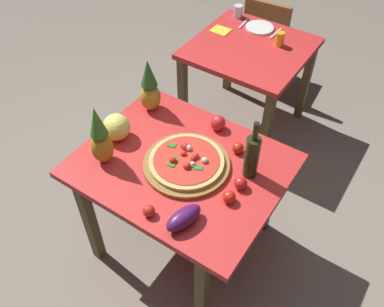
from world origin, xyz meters
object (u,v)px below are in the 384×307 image
at_px(display_table, 182,175).
at_px(pineapple_right, 150,88).
at_px(drinking_glass_water, 238,11).
at_px(pizza, 187,160).
at_px(knife_utensil, 276,33).
at_px(eggplant, 184,218).
at_px(tomato_beside_pepper, 149,211).
at_px(drinking_glass_juice, 280,39).
at_px(tomato_near_board, 238,148).
at_px(background_table, 249,60).
at_px(tomato_by_bottle, 229,197).
at_px(napkin_folded, 221,30).
at_px(fork_utensil, 244,23).
at_px(tomato_at_corner, 241,183).
at_px(pineapple_left, 100,138).
at_px(dinner_plate, 260,28).
at_px(wine_bottle, 252,156).
at_px(dining_chair, 268,37).
at_px(pizza_board, 187,164).
at_px(bell_pepper, 218,123).
at_px(melon, 116,127).

xyz_separation_m(display_table, pineapple_right, (-0.42, 0.28, 0.26)).
bearing_deg(drinking_glass_water, pizza, -70.03).
distance_m(pineapple_right, knife_utensil, 1.27).
distance_m(pizza, eggplant, 0.38).
distance_m(tomato_beside_pepper, drinking_glass_juice, 1.75).
height_order(pizza, tomato_near_board, pizza).
bearing_deg(pizza, display_table, -170.95).
bearing_deg(background_table, pineapple_right, -100.14).
xyz_separation_m(tomato_by_bottle, napkin_folded, (-0.88, 1.39, -0.03)).
relative_size(pizza, drinking_glass_water, 4.20).
bearing_deg(fork_utensil, tomato_at_corner, -66.63).
xyz_separation_m(tomato_by_bottle, knife_utensil, (-0.51, 1.59, -0.03)).
bearing_deg(napkin_folded, pineapple_left, -83.34).
height_order(pizza, dinner_plate, pizza).
bearing_deg(tomato_beside_pepper, eggplant, 16.93).
distance_m(eggplant, drinking_glass_juice, 1.72).
distance_m(drinking_glass_juice, napkin_folded, 0.47).
bearing_deg(pineapple_right, tomato_at_corner, -17.83).
bearing_deg(wine_bottle, pineapple_left, -153.59).
distance_m(pineapple_left, fork_utensil, 1.73).
height_order(eggplant, tomato_by_bottle, eggplant).
height_order(dining_chair, pineapple_left, pineapple_left).
distance_m(background_table, tomato_by_bottle, 1.46).
bearing_deg(pizza, pizza_board, -61.77).
bearing_deg(tomato_near_board, eggplant, -87.96).
height_order(wine_bottle, fork_utensil, wine_bottle).
relative_size(bell_pepper, eggplant, 0.49).
distance_m(pineapple_left, napkin_folded, 1.55).
bearing_deg(dinner_plate, drinking_glass_juice, -30.33).
relative_size(melon, drinking_glass_juice, 1.51).
bearing_deg(knife_utensil, pineapple_right, -98.97).
bearing_deg(napkin_folded, dining_chair, 74.35).
xyz_separation_m(pizza_board, wine_bottle, (0.31, 0.14, 0.12)).
bearing_deg(wine_bottle, tomato_at_corner, -87.29).
relative_size(pineapple_right, tomato_beside_pepper, 5.68).
height_order(pineapple_right, dinner_plate, pineapple_right).
height_order(pizza_board, melon, melon).
distance_m(display_table, tomato_by_bottle, 0.38).
distance_m(melon, napkin_folded, 1.36).
relative_size(tomato_near_board, dinner_plate, 0.29).
distance_m(melon, dinner_plate, 1.55).
xyz_separation_m(pizza, napkin_folded, (-0.57, 1.31, -0.04)).
bearing_deg(wine_bottle, drinking_glass_water, 121.45).
xyz_separation_m(dining_chair, dinner_plate, (0.07, -0.38, 0.29)).
relative_size(display_table, drinking_glass_water, 11.43).
distance_m(pineapple_right, tomato_beside_pepper, 0.81).
distance_m(pineapple_left, pineapple_right, 0.49).
height_order(tomato_at_corner, knife_utensil, tomato_at_corner).
relative_size(tomato_by_bottle, napkin_folded, 0.48).
relative_size(display_table, melon, 7.03).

